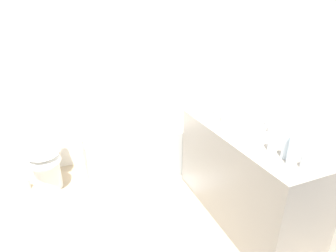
{
  "coord_description": "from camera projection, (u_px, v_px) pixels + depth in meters",
  "views": [
    {
      "loc": [
        -0.34,
        -2.06,
        1.84
      ],
      "look_at": [
        0.59,
        0.22,
        0.79
      ],
      "focal_mm": 28.53,
      "sensor_mm": 36.0,
      "label": 1
    }
  ],
  "objects": [
    {
      "name": "sink_basin",
      "position": [
        245.0,
        129.0,
        2.31
      ],
      "size": [
        0.34,
        0.34,
        0.06
      ],
      "primitive_type": "cylinder",
      "color": "white",
      "rests_on": "vanity_counter"
    },
    {
      "name": "drinking_glass_0",
      "position": [
        305.0,
        162.0,
        1.78
      ],
      "size": [
        0.06,
        0.06,
        0.09
      ],
      "primitive_type": "cylinder",
      "color": "white",
      "rests_on": "vanity_counter"
    },
    {
      "name": "drinking_glass_1",
      "position": [
        209.0,
        106.0,
        2.84
      ],
      "size": [
        0.07,
        0.07,
        0.09
      ],
      "primitive_type": "cylinder",
      "color": "white",
      "rests_on": "vanity_counter"
    },
    {
      "name": "ground_plane",
      "position": [
        121.0,
        218.0,
        2.59
      ],
      "size": [
        3.82,
        3.82,
        0.0
      ],
      "primitive_type": "plane",
      "color": "tan"
    },
    {
      "name": "bath_mat",
      "position": [
        164.0,
        191.0,
        2.98
      ],
      "size": [
        0.54,
        0.35,
        0.01
      ],
      "primitive_type": "cube",
      "color": "white",
      "rests_on": "ground_plane"
    },
    {
      "name": "water_bottle_3",
      "position": [
        273.0,
        139.0,
        1.98
      ],
      "size": [
        0.06,
        0.06,
        0.2
      ],
      "color": "silver",
      "rests_on": "vanity_counter"
    },
    {
      "name": "sink_faucet",
      "position": [
        263.0,
        126.0,
        2.38
      ],
      "size": [
        0.12,
        0.15,
        0.07
      ],
      "color": "#9E9EA3",
      "rests_on": "vanity_counter"
    },
    {
      "name": "vanity_counter",
      "position": [
        244.0,
        175.0,
        2.5
      ],
      "size": [
        0.58,
        1.48,
        0.88
      ],
      "primitive_type": "cube",
      "color": "gray",
      "rests_on": "ground_plane"
    },
    {
      "name": "wall_right_mirror",
      "position": [
        258.0,
        81.0,
        2.62
      ],
      "size": [
        0.1,
        2.82,
        2.43
      ],
      "primitive_type": "cube",
      "color": "silver",
      "rests_on": "ground_plane"
    },
    {
      "name": "water_bottle_2",
      "position": [
        294.0,
        148.0,
        1.79
      ],
      "size": [
        0.07,
        0.07,
        0.26
      ],
      "color": "silver",
      "rests_on": "vanity_counter"
    },
    {
      "name": "water_bottle_0",
      "position": [
        218.0,
        105.0,
        2.71
      ],
      "size": [
        0.07,
        0.07,
        0.2
      ],
      "color": "silver",
      "rests_on": "vanity_counter"
    },
    {
      "name": "water_bottle_1",
      "position": [
        225.0,
        111.0,
        2.48
      ],
      "size": [
        0.07,
        0.07,
        0.25
      ],
      "color": "silver",
      "rests_on": "vanity_counter"
    },
    {
      "name": "bathtub",
      "position": [
        147.0,
        144.0,
        3.37
      ],
      "size": [
        1.54,
        0.77,
        1.2
      ],
      "color": "silver",
      "rests_on": "ground_plane"
    },
    {
      "name": "toilet",
      "position": [
        45.0,
        161.0,
        2.93
      ],
      "size": [
        0.36,
        0.51,
        0.68
      ],
      "rotation": [
        0.0,
        0.0,
        -1.55
      ],
      "color": "white",
      "rests_on": "ground_plane"
    },
    {
      "name": "wall_back_tiled",
      "position": [
        90.0,
        69.0,
        3.19
      ],
      "size": [
        3.22,
        0.1,
        2.43
      ],
      "primitive_type": "cube",
      "color": "silver",
      "rests_on": "ground_plane"
    },
    {
      "name": "water_bottle_4",
      "position": [
        287.0,
        146.0,
        1.88
      ],
      "size": [
        0.07,
        0.07,
        0.2
      ],
      "color": "silver",
      "rests_on": "vanity_counter"
    },
    {
      "name": "toilet_paper_roll",
      "position": [
        25.0,
        185.0,
        2.98
      ],
      "size": [
        0.11,
        0.11,
        0.13
      ],
      "primitive_type": "cylinder",
      "color": "white",
      "rests_on": "ground_plane"
    }
  ]
}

